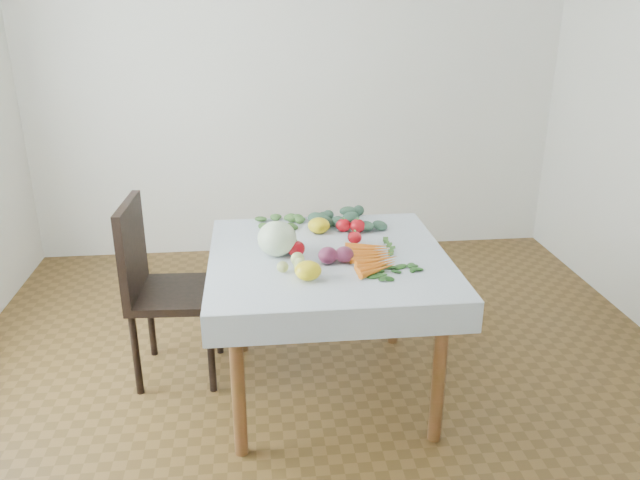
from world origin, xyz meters
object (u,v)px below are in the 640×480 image
object	(u,v)px
heirloom_back	(319,225)
chair	(157,279)
carrot_bunch	(374,257)
table	(328,274)
cabbage	(277,239)

from	to	relation	value
heirloom_back	chair	bearing A→B (deg)	-176.77
chair	carrot_bunch	bearing A→B (deg)	-18.35
table	chair	world-z (taller)	chair
table	cabbage	size ratio (longest dim) A/B	5.40
chair	cabbage	xyz separation A→B (m)	(0.61, -0.23, 0.29)
chair	heirloom_back	world-z (taller)	chair
cabbage	heirloom_back	bearing A→B (deg)	50.79
table	chair	xyz separation A→B (m)	(-0.85, 0.26, -0.10)
chair	table	bearing A→B (deg)	-16.62
heirloom_back	table	bearing A→B (deg)	-87.39
heirloom_back	carrot_bunch	world-z (taller)	heirloom_back
cabbage	chair	bearing A→B (deg)	159.38
table	chair	size ratio (longest dim) A/B	1.04
heirloom_back	carrot_bunch	xyz separation A→B (m)	(0.22, -0.40, -0.02)
chair	carrot_bunch	world-z (taller)	chair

